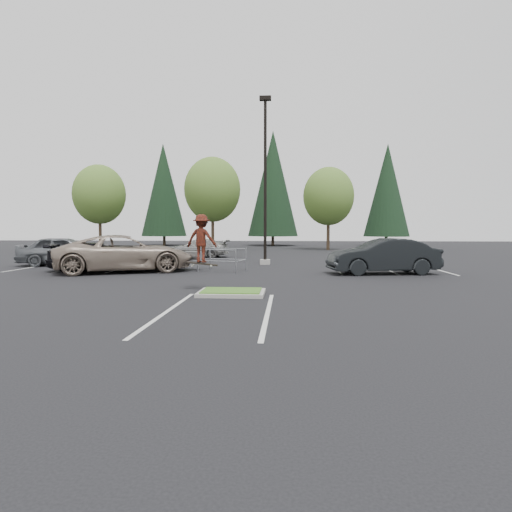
# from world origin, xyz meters

# --- Properties ---
(ground) EXTENTS (120.00, 120.00, 0.00)m
(ground) POSITION_xyz_m (0.00, 0.00, 0.00)
(ground) COLOR black
(ground) RESTS_ON ground
(grass_median) EXTENTS (2.20, 1.60, 0.16)m
(grass_median) POSITION_xyz_m (0.00, 0.00, 0.08)
(grass_median) COLOR gray
(grass_median) RESTS_ON ground
(stall_lines) EXTENTS (22.62, 17.60, 0.01)m
(stall_lines) POSITION_xyz_m (-1.35, 6.02, 0.00)
(stall_lines) COLOR silver
(stall_lines) RESTS_ON ground
(light_pole) EXTENTS (0.70, 0.60, 10.12)m
(light_pole) POSITION_xyz_m (0.50, 12.00, 4.56)
(light_pole) COLOR gray
(light_pole) RESTS_ON ground
(decid_a) EXTENTS (5.44, 5.44, 8.91)m
(decid_a) POSITION_xyz_m (-18.01, 30.03, 5.58)
(decid_a) COLOR #38281C
(decid_a) RESTS_ON ground
(decid_b) EXTENTS (5.89, 5.89, 9.64)m
(decid_b) POSITION_xyz_m (-6.01, 30.53, 6.04)
(decid_b) COLOR #38281C
(decid_b) RESTS_ON ground
(decid_c) EXTENTS (5.12, 5.12, 8.38)m
(decid_c) POSITION_xyz_m (5.99, 29.83, 5.25)
(decid_c) COLOR #38281C
(decid_c) RESTS_ON ground
(conif_a) EXTENTS (5.72, 5.72, 13.00)m
(conif_a) POSITION_xyz_m (-14.00, 40.00, 7.10)
(conif_a) COLOR #38281C
(conif_a) RESTS_ON ground
(conif_b) EXTENTS (6.38, 6.38, 14.50)m
(conif_b) POSITION_xyz_m (0.00, 40.50, 7.85)
(conif_b) COLOR #38281C
(conif_b) RESTS_ON ground
(conif_c) EXTENTS (5.50, 5.50, 12.50)m
(conif_c) POSITION_xyz_m (14.00, 39.50, 6.85)
(conif_c) COLOR #38281C
(conif_c) RESTS_ON ground
(cart_corral) EXTENTS (4.45, 2.52, 1.19)m
(cart_corral) POSITION_xyz_m (-2.96, 8.12, 0.75)
(cart_corral) COLOR gray
(cart_corral) RESTS_ON ground
(skateboarder) EXTENTS (1.23, 0.86, 1.87)m
(skateboarder) POSITION_xyz_m (-1.20, 1.00, 1.85)
(skateboarder) COLOR black
(skateboarder) RESTS_ON ground
(car_l_tan) EXTENTS (7.45, 5.52, 1.88)m
(car_l_tan) POSITION_xyz_m (-6.50, 7.00, 0.94)
(car_l_tan) COLOR gray
(car_l_tan) RESTS_ON ground
(car_l_black) EXTENTS (5.38, 3.12, 1.47)m
(car_l_black) POSITION_xyz_m (-8.00, 7.49, 0.73)
(car_l_black) COLOR black
(car_l_black) RESTS_ON ground
(car_l_grey) EXTENTS (5.53, 3.40, 1.76)m
(car_l_grey) POSITION_xyz_m (-11.50, 10.48, 0.88)
(car_l_grey) COLOR #515459
(car_l_grey) RESTS_ON ground
(car_r_charc) EXTENTS (5.46, 2.64, 1.73)m
(car_r_charc) POSITION_xyz_m (6.50, 7.00, 0.86)
(car_r_charc) COLOR black
(car_r_charc) RESTS_ON ground
(car_far_silver) EXTENTS (4.86, 2.21, 1.38)m
(car_far_silver) POSITION_xyz_m (-5.00, 18.24, 0.69)
(car_far_silver) COLOR gray
(car_far_silver) RESTS_ON ground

